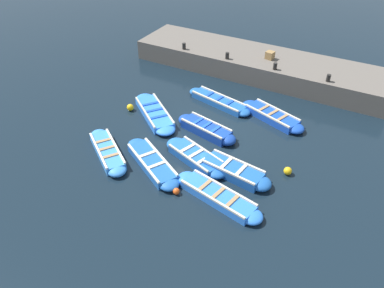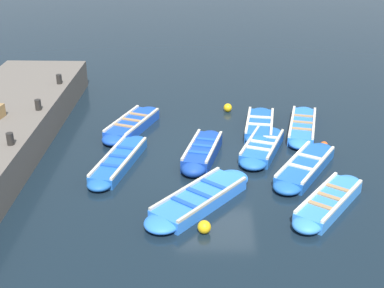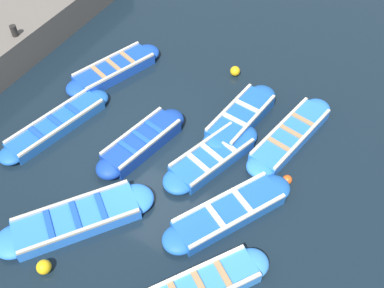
{
  "view_description": "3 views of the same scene",
  "coord_description": "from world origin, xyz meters",
  "px_view_note": "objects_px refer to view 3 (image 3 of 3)",
  "views": [
    {
      "loc": [
        -11.66,
        -6.12,
        9.61
      ],
      "look_at": [
        -0.99,
        -0.23,
        0.37
      ],
      "focal_mm": 35.0,
      "sensor_mm": 36.0,
      "label": 1
    },
    {
      "loc": [
        0.35,
        14.69,
        7.36
      ],
      "look_at": [
        0.77,
        -0.51,
        0.31
      ],
      "focal_mm": 50.0,
      "sensor_mm": 36.0,
      "label": 2
    },
    {
      "loc": [
        -4.62,
        6.18,
        9.36
      ],
      "look_at": [
        -0.92,
        -0.51,
        0.54
      ],
      "focal_mm": 42.0,
      "sensor_mm": 36.0,
      "label": 3
    }
  ],
  "objects_px": {
    "buoy_orange_near": "(235,71)",
    "buoy_yellow_far": "(44,267)",
    "boat_mid_row": "(114,70)",
    "buoy_white_drifting": "(287,180)",
    "boat_tucked": "(56,125)",
    "boat_outer_right": "(212,157)",
    "boat_inner_gap": "(200,288)",
    "bollard_mid_north": "(14,31)",
    "boat_broadside": "(290,136)",
    "boat_outer_left": "(241,118)",
    "boat_drifting": "(229,212)",
    "boat_end_of_row": "(77,219)",
    "boat_far_corner": "(142,142)"
  },
  "relations": [
    {
      "from": "buoy_orange_near",
      "to": "buoy_yellow_far",
      "type": "bearing_deg",
      "value": 84.1
    },
    {
      "from": "boat_mid_row",
      "to": "buoy_white_drifting",
      "type": "distance_m",
      "value": 6.5
    },
    {
      "from": "boat_tucked",
      "to": "boat_outer_right",
      "type": "distance_m",
      "value": 4.52
    },
    {
      "from": "buoy_orange_near",
      "to": "boat_tucked",
      "type": "bearing_deg",
      "value": 53.17
    },
    {
      "from": "boat_inner_gap",
      "to": "boat_outer_right",
      "type": "relative_size",
      "value": 0.96
    },
    {
      "from": "boat_inner_gap",
      "to": "bollard_mid_north",
      "type": "xyz_separation_m",
      "value": [
        8.64,
        -4.02,
        1.09
      ]
    },
    {
      "from": "boat_inner_gap",
      "to": "boat_mid_row",
      "type": "bearing_deg",
      "value": -40.95
    },
    {
      "from": "buoy_yellow_far",
      "to": "buoy_white_drifting",
      "type": "relative_size",
      "value": 1.32
    },
    {
      "from": "boat_tucked",
      "to": "boat_outer_right",
      "type": "bearing_deg",
      "value": -166.26
    },
    {
      "from": "boat_broadside",
      "to": "buoy_orange_near",
      "type": "height_order",
      "value": "boat_broadside"
    },
    {
      "from": "boat_mid_row",
      "to": "boat_outer_left",
      "type": "xyz_separation_m",
      "value": [
        -4.41,
        0.02,
        0.02
      ]
    },
    {
      "from": "bollard_mid_north",
      "to": "boat_drifting",
      "type": "bearing_deg",
      "value": 166.4
    },
    {
      "from": "buoy_orange_near",
      "to": "buoy_yellow_far",
      "type": "height_order",
      "value": "buoy_yellow_far"
    },
    {
      "from": "boat_mid_row",
      "to": "boat_inner_gap",
      "type": "xyz_separation_m",
      "value": [
        -5.76,
        5.0,
        -0.01
      ]
    },
    {
      "from": "boat_drifting",
      "to": "buoy_yellow_far",
      "type": "bearing_deg",
      "value": 47.61
    },
    {
      "from": "boat_end_of_row",
      "to": "boat_drifting",
      "type": "height_order",
      "value": "boat_end_of_row"
    },
    {
      "from": "boat_outer_right",
      "to": "boat_end_of_row",
      "type": "distance_m",
      "value": 3.78
    },
    {
      "from": "boat_drifting",
      "to": "buoy_orange_near",
      "type": "bearing_deg",
      "value": -66.3
    },
    {
      "from": "boat_end_of_row",
      "to": "buoy_white_drifting",
      "type": "bearing_deg",
      "value": -138.01
    },
    {
      "from": "boat_outer_right",
      "to": "bollard_mid_north",
      "type": "height_order",
      "value": "bollard_mid_north"
    },
    {
      "from": "boat_inner_gap",
      "to": "boat_end_of_row",
      "type": "distance_m",
      "value": 3.35
    },
    {
      "from": "boat_outer_right",
      "to": "boat_outer_left",
      "type": "height_order",
      "value": "boat_outer_left"
    },
    {
      "from": "boat_drifting",
      "to": "buoy_yellow_far",
      "type": "distance_m",
      "value": 4.36
    },
    {
      "from": "boat_mid_row",
      "to": "buoy_white_drifting",
      "type": "relative_size",
      "value": 14.0
    },
    {
      "from": "boat_mid_row",
      "to": "bollard_mid_north",
      "type": "bearing_deg",
      "value": 18.9
    },
    {
      "from": "boat_tucked",
      "to": "boat_far_corner",
      "type": "height_order",
      "value": "boat_far_corner"
    },
    {
      "from": "boat_broadside",
      "to": "boat_far_corner",
      "type": "distance_m",
      "value": 4.09
    },
    {
      "from": "boat_outer_right",
      "to": "bollard_mid_north",
      "type": "relative_size",
      "value": 9.34
    },
    {
      "from": "boat_outer_left",
      "to": "boat_drifting",
      "type": "distance_m",
      "value": 3.17
    },
    {
      "from": "boat_broadside",
      "to": "boat_far_corner",
      "type": "relative_size",
      "value": 1.18
    },
    {
      "from": "boat_mid_row",
      "to": "boat_drifting",
      "type": "xyz_separation_m",
      "value": [
        -5.48,
        3.01,
        -0.01
      ]
    },
    {
      "from": "boat_broadside",
      "to": "boat_drifting",
      "type": "xyz_separation_m",
      "value": [
        0.4,
        3.06,
        0.01
      ]
    },
    {
      "from": "boat_far_corner",
      "to": "boat_end_of_row",
      "type": "bearing_deg",
      "value": 89.05
    },
    {
      "from": "boat_broadside",
      "to": "boat_drifting",
      "type": "distance_m",
      "value": 3.09
    },
    {
      "from": "boat_broadside",
      "to": "boat_far_corner",
      "type": "height_order",
      "value": "boat_far_corner"
    },
    {
      "from": "boat_far_corner",
      "to": "buoy_white_drifting",
      "type": "relative_size",
      "value": 12.65
    },
    {
      "from": "boat_mid_row",
      "to": "buoy_orange_near",
      "type": "relative_size",
      "value": 11.07
    },
    {
      "from": "boat_far_corner",
      "to": "boat_outer_right",
      "type": "bearing_deg",
      "value": -165.43
    },
    {
      "from": "boat_tucked",
      "to": "boat_outer_left",
      "type": "xyz_separation_m",
      "value": [
        -4.45,
        -2.73,
        0.04
      ]
    },
    {
      "from": "boat_outer_right",
      "to": "buoy_white_drifting",
      "type": "xyz_separation_m",
      "value": [
        -2.01,
        -0.3,
        -0.04
      ]
    },
    {
      "from": "boat_far_corner",
      "to": "buoy_white_drifting",
      "type": "distance_m",
      "value": 3.97
    },
    {
      "from": "boat_tucked",
      "to": "bollard_mid_north",
      "type": "height_order",
      "value": "bollard_mid_north"
    },
    {
      "from": "boat_broadside",
      "to": "buoy_yellow_far",
      "type": "relative_size",
      "value": 11.26
    },
    {
      "from": "boat_mid_row",
      "to": "boat_tucked",
      "type": "bearing_deg",
      "value": 89.11
    },
    {
      "from": "boat_mid_row",
      "to": "boat_inner_gap",
      "type": "height_order",
      "value": "boat_mid_row"
    },
    {
      "from": "boat_broadside",
      "to": "boat_drifting",
      "type": "height_order",
      "value": "boat_drifting"
    },
    {
      "from": "boat_mid_row",
      "to": "boat_far_corner",
      "type": "xyz_separation_m",
      "value": [
        -2.46,
        2.17,
        0.03
      ]
    },
    {
      "from": "boat_tucked",
      "to": "boat_outer_right",
      "type": "height_order",
      "value": "boat_outer_right"
    },
    {
      "from": "bollard_mid_north",
      "to": "boat_end_of_row",
      "type": "bearing_deg",
      "value": 143.29
    },
    {
      "from": "boat_outer_left",
      "to": "boat_tucked",
      "type": "bearing_deg",
      "value": 31.56
    }
  ]
}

